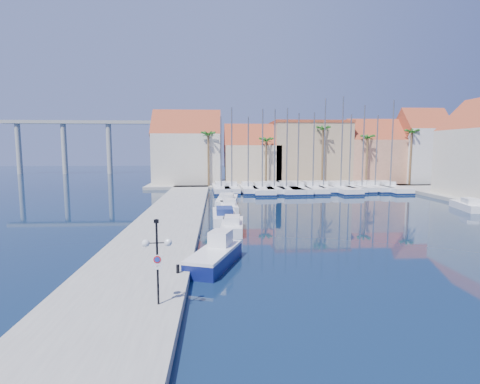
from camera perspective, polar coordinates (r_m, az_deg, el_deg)
The scene contains 36 objects.
ground at distance 24.43m, azimuth 7.41°, elevation -9.96°, with size 260.00×260.00×0.00m, color black.
quay_west at distance 37.36m, azimuth -10.36°, elevation -3.80°, with size 6.00×77.00×0.50m, color gray.
shore_north at distance 72.75m, azimuth 8.03°, elevation 1.31°, with size 54.00×16.00×0.50m, color gray.
lamp_post at distance 15.87m, azimuth -12.53°, elevation -8.45°, with size 1.22×0.40×3.61m.
bollard at distance 20.16m, azimuth -9.46°, elevation -11.48°, with size 0.18×0.18×0.44m, color black.
fishing_boat at distance 22.68m, azimuth -3.76°, elevation -9.56°, with size 3.52×5.74×1.90m.
motorboat_west_0 at distance 31.56m, azimuth -1.19°, elevation -5.14°, with size 2.15×5.60×1.40m.
motorboat_west_1 at distance 36.19m, azimuth -2.40°, elevation -3.61°, with size 2.32×6.87×1.40m.
motorboat_west_2 at distance 41.87m, azimuth -1.71°, elevation -2.20°, with size 1.94×5.70×1.40m.
motorboat_west_3 at distance 46.92m, azimuth -1.98°, elevation -1.24°, with size 3.05×7.61×1.40m.
motorboat_east_1 at distance 49.86m, azimuth 31.42°, elevation -1.75°, with size 2.82×5.83×1.40m.
sailboat_0 at distance 59.71m, azimuth -2.92°, elevation 0.53°, with size 3.06×9.80×11.86m.
sailboat_1 at distance 59.83m, azimuth -1.27°, elevation 0.58°, with size 2.48×9.19×13.26m.
sailboat_2 at distance 59.44m, azimuth 1.19°, elevation 0.52°, with size 2.81×9.04×11.83m.
sailboat_3 at distance 59.24m, azimuth 3.33°, elevation 0.46°, with size 3.11×11.72×12.93m.
sailboat_4 at distance 60.14m, azimuth 5.18°, elevation 0.55°, with size 3.44×10.76×13.02m.
sailboat_5 at distance 60.18m, azimuth 6.91°, elevation 0.52°, with size 4.05×12.23×13.17m.
sailboat_6 at distance 60.62m, azimuth 8.68°, elevation 0.53°, with size 3.73×11.80×12.37m.
sailboat_7 at distance 61.18m, azimuth 10.89°, elevation 0.55°, with size 3.01×11.01×12.50m.
sailboat_8 at distance 62.52m, azimuth 12.47°, elevation 0.72°, with size 2.41×8.86×14.78m.
sailboat_9 at distance 62.04m, azimuth 14.84°, elevation 0.55°, with size 3.89×11.81×14.93m.
sailboat_10 at distance 63.46m, azimuth 16.08°, elevation 0.65°, with size 3.15×9.39×12.32m.
sailboat_11 at distance 64.04m, azimuth 17.91°, elevation 0.69°, with size 2.23×8.09×13.74m.
sailboat_12 at distance 65.29m, azimuth 19.66°, elevation 0.69°, with size 3.20×9.31×12.24m.
sailboat_13 at distance 65.39m, azimuth 21.64°, elevation 0.61°, with size 3.18×11.11×14.51m.
building_0 at distance 70.19m, azimuth -8.03°, elevation 6.25°, with size 12.30×9.00×13.50m.
building_1 at distance 70.29m, azimuth 1.83°, elevation 5.31°, with size 10.30×8.00×11.00m.
building_2 at distance 73.10m, azimuth 10.42°, elevation 6.01°, with size 14.20×10.20×11.50m.
building_3 at distance 75.95m, azimuth 19.47°, elevation 5.46°, with size 10.30×8.00×12.00m.
building_4 at distance 78.99m, azimuth 25.84°, elevation 6.01°, with size 8.30×8.00×14.00m.
palm_0 at distance 65.02m, azimuth -4.86°, elevation 8.51°, with size 2.60×2.60×10.15m.
palm_1 at distance 65.54m, azimuth 4.01°, elevation 7.68°, with size 2.60×2.60×9.15m.
palm_2 at distance 67.63m, azimuth 12.56°, elevation 9.10°, with size 2.60×2.60×11.15m.
palm_3 at distance 70.19m, azimuth 18.87°, elevation 7.66°, with size 2.60×2.60×9.65m.
palm_4 at distance 73.61m, azimuth 24.73°, elevation 8.08°, with size 2.60×2.60×10.65m.
viaduct at distance 110.56m, azimuth -21.92°, elevation 7.90°, with size 48.00×2.20×14.45m.
Camera 1 is at (-4.51, -22.97, 6.97)m, focal length 28.00 mm.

